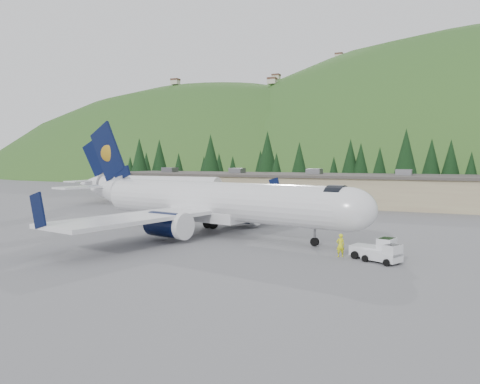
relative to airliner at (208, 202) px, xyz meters
name	(u,v)px	position (x,y,z in m)	size (l,w,h in m)	color
ground	(216,234)	(1.07, -0.22, -3.32)	(600.00, 600.00, 0.00)	slate
airliner	(208,202)	(0.00, 0.00, 0.00)	(37.37, 35.30, 12.46)	white
second_airliner	(144,186)	(-23.85, 21.78, 0.00)	(27.50, 11.00, 10.05)	white
baggage_tug_a	(377,249)	(17.94, -5.93, -2.54)	(3.56, 2.59, 1.74)	silver
baggage_tug_b	(385,254)	(18.69, -7.08, -2.65)	(3.12, 2.59, 1.49)	silver
terminal_building	(287,188)	(-3.94, 37.78, -0.70)	(71.00, 17.00, 6.10)	tan
ramp_worker	(340,245)	(15.18, -6.14, -2.39)	(0.68, 0.44, 1.86)	yellow
tree_line	(322,164)	(-3.54, 61.42, 3.44)	(113.58, 16.97, 13.17)	black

